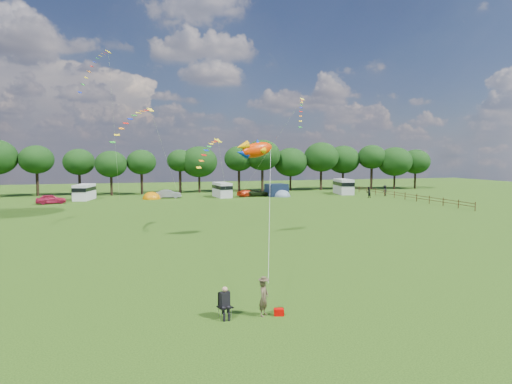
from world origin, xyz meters
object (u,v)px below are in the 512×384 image
object	(u,v)px
tent_greyblue	(281,196)
fish_kite	(254,150)
tent_orange	(152,199)
campervan_d	(343,186)
car_c	(248,193)
car_a	(51,199)
walker_a	(368,192)
walker_b	(385,190)
campervan_c	(222,189)
kite_flyer	(264,298)
car_b	(168,194)
car_d	(257,193)
camp_chair	(225,299)
campervan_b	(84,192)

from	to	relation	value
tent_greyblue	fish_kite	world-z (taller)	fish_kite
tent_orange	tent_greyblue	world-z (taller)	tent_greyblue
campervan_d	tent_greyblue	distance (m)	12.93
car_c	car_a	bearing A→B (deg)	74.52
walker_a	walker_b	size ratio (longest dim) A/B	0.98
campervan_c	kite_flyer	bearing A→B (deg)	164.56
car_b	tent_orange	bearing A→B (deg)	110.74
car_d	car_b	bearing A→B (deg)	93.39
fish_kite	campervan_d	bearing A→B (deg)	39.92
campervan_c	kite_flyer	xyz separation A→B (m)	(-8.63, -54.56, -0.54)
car_a	walker_b	bearing A→B (deg)	-106.84
car_a	campervan_d	bearing A→B (deg)	-100.87
kite_flyer	camp_chair	size ratio (longest dim) A/B	1.15
car_d	walker_b	xyz separation A→B (m)	(22.11, -5.25, 0.34)
tent_greyblue	kite_flyer	distance (m)	56.07
camp_chair	walker_b	size ratio (longest dim) A/B	0.73
car_b	car_c	world-z (taller)	car_b
car_c	camp_chair	world-z (taller)	camp_chair
campervan_d	fish_kite	size ratio (longest dim) A/B	1.61
car_d	tent_orange	xyz separation A→B (m)	(-18.08, 0.08, -0.59)
car_b	fish_kite	bearing A→B (deg)	-165.85
campervan_b	tent_greyblue	world-z (taller)	campervan_b
car_c	walker_a	distance (m)	20.63
camp_chair	walker_b	bearing A→B (deg)	35.59
camp_chair	tent_greyblue	bearing A→B (deg)	52.60
car_d	kite_flyer	size ratio (longest dim) A/B	2.81
campervan_b	campervan_d	bearing A→B (deg)	-79.46
kite_flyer	camp_chair	world-z (taller)	kite_flyer
car_c	walker_a	xyz separation A→B (m)	(19.10, -7.77, 0.35)
fish_kite	walker_b	bearing A→B (deg)	30.35
car_d	kite_flyer	world-z (taller)	kite_flyer
tent_greyblue	walker_b	size ratio (longest dim) A/B	1.82
campervan_d	walker_b	world-z (taller)	campervan_d
car_a	campervan_d	distance (m)	49.50
campervan_d	walker_b	xyz separation A→B (m)	(5.40, -5.34, -0.53)
tent_greyblue	camp_chair	size ratio (longest dim) A/B	2.49
car_d	fish_kite	xyz separation A→B (m)	(-10.46, -36.58, 6.99)
car_b	camp_chair	distance (m)	54.94
car_c	fish_kite	world-z (taller)	fish_kite
tent_greyblue	camp_chair	distance (m)	56.45
car_b	fish_kite	xyz separation A→B (m)	(4.83, -37.35, 6.90)
car_c	campervan_b	world-z (taller)	campervan_b
car_b	car_c	size ratio (longest dim) A/B	1.01
car_d	campervan_d	xyz separation A→B (m)	(16.72, 0.09, 0.87)
campervan_b	tent_orange	world-z (taller)	campervan_b
car_b	campervan_c	distance (m)	9.11
car_b	walker_b	bearing A→B (deg)	-92.36
campervan_d	kite_flyer	bearing A→B (deg)	159.19
campervan_c	walker_a	bearing A→B (deg)	-115.13
tent_greyblue	kite_flyer	world-z (taller)	kite_flyer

